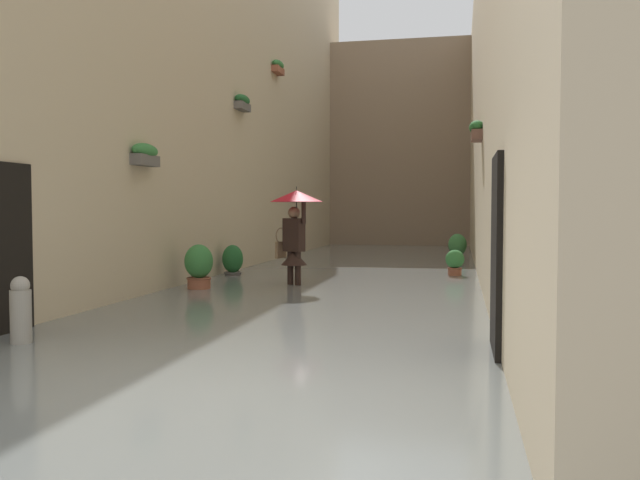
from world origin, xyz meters
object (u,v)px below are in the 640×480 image
object	(u,v)px
person_wading	(295,219)
potted_plant_near_left	(455,265)
mooring_bollard	(21,319)
potted_plant_mid_left	(457,248)
potted_plant_near_right	(233,263)
potted_plant_mid_right	(199,270)

from	to	relation	value
person_wading	potted_plant_near_left	xyz separation A→B (m)	(-2.98, -2.51, -1.03)
person_wading	mooring_bollard	bearing A→B (deg)	75.39
potted_plant_mid_left	potted_plant_near_right	bearing A→B (deg)	49.15
person_wading	potted_plant_near_right	bearing A→B (deg)	-40.30
potted_plant_mid_right	mooring_bollard	size ratio (longest dim) A/B	1.09
person_wading	mooring_bollard	world-z (taller)	person_wading
potted_plant_mid_left	mooring_bollard	bearing A→B (deg)	70.70
potted_plant_near_right	potted_plant_mid_right	bearing A→B (deg)	95.21
potted_plant_mid_left	mooring_bollard	distance (m)	13.85
potted_plant_mid_left	potted_plant_near_left	size ratio (longest dim) A/B	1.24
potted_plant_near_right	mooring_bollard	size ratio (longest dim) A/B	0.93
person_wading	mooring_bollard	xyz separation A→B (m)	(1.56, 5.97, -1.00)
mooring_bollard	potted_plant_mid_left	bearing A→B (deg)	-109.30
potted_plant_mid_left	potted_plant_mid_right	xyz separation A→B (m)	(4.60, 8.05, 0.01)
potted_plant_near_right	mooring_bollard	world-z (taller)	mooring_bollard
potted_plant_near_left	mooring_bollard	world-z (taller)	mooring_bollard
potted_plant_near_left	potted_plant_mid_left	bearing A→B (deg)	-90.51
mooring_bollard	person_wading	bearing A→B (deg)	-104.61
potted_plant_near_left	potted_plant_near_right	world-z (taller)	potted_plant_near_right
person_wading	potted_plant_near_right	xyz separation A→B (m)	(1.80, -1.53, -1.00)
person_wading	potted_plant_near_left	size ratio (longest dim) A/B	2.74
person_wading	potted_plant_mid_right	world-z (taller)	person_wading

